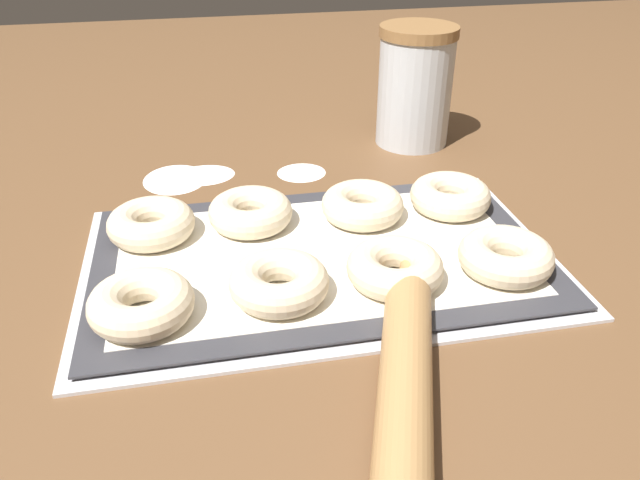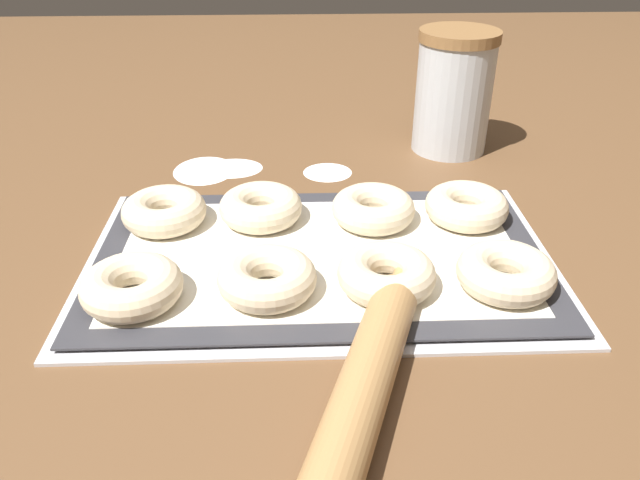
% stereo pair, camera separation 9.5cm
% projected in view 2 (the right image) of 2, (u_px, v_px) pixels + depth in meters
% --- Properties ---
extents(ground_plane, '(2.80, 2.80, 0.00)m').
position_uv_depth(ground_plane, '(312.00, 271.00, 0.70)').
color(ground_plane, brown).
extents(baking_tray, '(0.53, 0.33, 0.01)m').
position_uv_depth(baking_tray, '(320.00, 259.00, 0.71)').
color(baking_tray, silver).
rests_on(baking_tray, ground_plane).
extents(baking_mat, '(0.51, 0.31, 0.00)m').
position_uv_depth(baking_mat, '(320.00, 255.00, 0.71)').
color(baking_mat, '#333338').
rests_on(baking_mat, baking_tray).
extents(bagel_front_far_left, '(0.10, 0.10, 0.04)m').
position_uv_depth(bagel_front_far_left, '(132.00, 286.00, 0.62)').
color(bagel_front_far_left, beige).
rests_on(bagel_front_far_left, baking_mat).
extents(bagel_front_mid_left, '(0.10, 0.10, 0.04)m').
position_uv_depth(bagel_front_mid_left, '(267.00, 278.00, 0.63)').
color(bagel_front_mid_left, beige).
rests_on(bagel_front_mid_left, baking_mat).
extents(bagel_front_mid_right, '(0.10, 0.10, 0.04)m').
position_uv_depth(bagel_front_mid_right, '(386.00, 274.00, 0.64)').
color(bagel_front_mid_right, beige).
rests_on(bagel_front_mid_right, baking_mat).
extents(bagel_front_far_right, '(0.10, 0.10, 0.04)m').
position_uv_depth(bagel_front_far_right, '(506.00, 272.00, 0.64)').
color(bagel_front_far_right, beige).
rests_on(bagel_front_far_right, baking_mat).
extents(bagel_back_far_left, '(0.10, 0.10, 0.04)m').
position_uv_depth(bagel_back_far_left, '(164.00, 211.00, 0.76)').
color(bagel_back_far_left, beige).
rests_on(bagel_back_far_left, baking_mat).
extents(bagel_back_mid_left, '(0.10, 0.10, 0.04)m').
position_uv_depth(bagel_back_mid_left, '(261.00, 207.00, 0.77)').
color(bagel_back_mid_left, beige).
rests_on(bagel_back_mid_left, baking_mat).
extents(bagel_back_mid_right, '(0.10, 0.10, 0.04)m').
position_uv_depth(bagel_back_mid_right, '(373.00, 209.00, 0.76)').
color(bagel_back_mid_right, beige).
rests_on(bagel_back_mid_right, baking_mat).
extents(bagel_back_far_right, '(0.10, 0.10, 0.04)m').
position_uv_depth(bagel_back_far_right, '(466.00, 206.00, 0.77)').
color(bagel_back_far_right, beige).
rests_on(bagel_back_far_right, baking_mat).
extents(flour_canister, '(0.12, 0.12, 0.18)m').
position_uv_depth(flour_canister, '(454.00, 92.00, 0.95)').
color(flour_canister, silver).
rests_on(flour_canister, ground_plane).
extents(rolling_pin, '(0.15, 0.38, 0.05)m').
position_uv_depth(rolling_pin, '(361.00, 396.00, 0.50)').
color(rolling_pin, '#AD7F4C').
rests_on(rolling_pin, ground_plane).
extents(flour_patch_near, '(0.07, 0.07, 0.00)m').
position_uv_depth(flour_patch_near, '(328.00, 172.00, 0.92)').
color(flour_patch_near, white).
rests_on(flour_patch_near, ground_plane).
extents(flour_patch_far, '(0.09, 0.07, 0.00)m').
position_uv_depth(flour_patch_far, '(232.00, 167.00, 0.93)').
color(flour_patch_far, white).
rests_on(flour_patch_far, ground_plane).
extents(flour_patch_side, '(0.09, 0.10, 0.00)m').
position_uv_depth(flour_patch_side, '(204.00, 170.00, 0.92)').
color(flour_patch_side, white).
rests_on(flour_patch_side, ground_plane).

